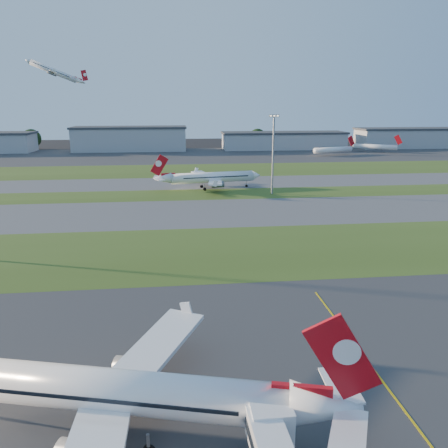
{
  "coord_description": "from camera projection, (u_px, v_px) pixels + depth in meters",
  "views": [
    {
      "loc": [
        -16.62,
        -32.2,
        29.14
      ],
      "look_at": [
        -7.79,
        47.41,
        7.0
      ],
      "focal_mm": 35.0,
      "sensor_mm": 36.0,
      "label": 1
    }
  ],
  "objects": [
    {
      "name": "grass_strip_b",
      "position": [
        227.0,
        194.0,
        145.75
      ],
      "size": [
        300.0,
        18.0,
        0.01
      ],
      "primitive_type": "cube",
      "color": "#384E1A",
      "rests_on": "ground"
    },
    {
      "name": "grass_strip_a",
      "position": [
        259.0,
        250.0,
        90.19
      ],
      "size": [
        300.0,
        34.0,
        0.01
      ],
      "primitive_type": "cube",
      "color": "#384E1A",
      "rests_on": "ground"
    },
    {
      "name": "light_mast_centre",
      "position": [
        273.0,
        149.0,
        141.48
      ],
      "size": [
        3.2,
        0.7,
        25.8
      ],
      "color": "gray",
      "rests_on": "ground"
    },
    {
      "name": "airliner_taxiing",
      "position": [
        211.0,
        178.0,
        153.52
      ],
      "size": [
        36.09,
        30.4,
        11.32
      ],
      "rotation": [
        0.0,
        0.0,
        3.3
      ],
      "color": "white",
      "rests_on": "ground"
    },
    {
      "name": "hangar_west",
      "position": [
        130.0,
        139.0,
        277.84
      ],
      "size": [
        71.4,
        23.0,
        15.2
      ],
      "color": "#9DA0A5",
      "rests_on": "ground"
    },
    {
      "name": "tree_mid_west",
      "position": [
        170.0,
        140.0,
        291.52
      ],
      "size": [
        9.9,
        9.9,
        10.8
      ],
      "color": "black",
      "rests_on": "ground"
    },
    {
      "name": "mini_jet_near",
      "position": [
        333.0,
        150.0,
        253.76
      ],
      "size": [
        27.67,
        11.27,
        9.48
      ],
      "rotation": [
        0.0,
        0.0,
        0.32
      ],
      "color": "white",
      "rests_on": "ground"
    },
    {
      "name": "taxiway_a",
      "position": [
        237.0,
        212.0,
        121.8
      ],
      "size": [
        300.0,
        32.0,
        0.01
      ],
      "primitive_type": "cube",
      "color": "#515154",
      "rests_on": "ground"
    },
    {
      "name": "yellow_line",
      "position": [
        415.0,
        426.0,
        40.9
      ],
      "size": [
        0.25,
        60.0,
        0.02
      ],
      "primitive_type": "cube",
      "color": "gold",
      "rests_on": "ground"
    },
    {
      "name": "hangar_far_east",
      "position": [
        426.0,
        138.0,
        299.36
      ],
      "size": [
        96.9,
        23.0,
        13.2
      ],
      "color": "#9DA0A5",
      "rests_on": "ground"
    },
    {
      "name": "apron_near",
      "position": [
        364.0,
        430.0,
        40.37
      ],
      "size": [
        300.0,
        70.0,
        0.01
      ],
      "primitive_type": "cube",
      "color": "#333335",
      "rests_on": "ground"
    },
    {
      "name": "tree_east",
      "position": [
        363.0,
        137.0,
        306.73
      ],
      "size": [
        10.45,
        10.45,
        11.4
      ],
      "color": "black",
      "rests_on": "ground"
    },
    {
      "name": "ground",
      "position": [
        364.0,
        430.0,
        40.37
      ],
      "size": [
        700.0,
        700.0,
        0.0
      ],
      "primitive_type": "plane",
      "color": "black",
      "rests_on": "ground"
    },
    {
      "name": "mini_jet_far",
      "position": [
        375.0,
        147.0,
        270.86
      ],
      "size": [
        25.35,
        16.32,
        9.48
      ],
      "rotation": [
        0.0,
        0.0,
        -0.54
      ],
      "color": "white",
      "rests_on": "ground"
    },
    {
      "name": "hangar_east",
      "position": [
        284.0,
        140.0,
        289.0
      ],
      "size": [
        81.6,
        23.0,
        11.2
      ],
      "color": "#9DA0A5",
      "rests_on": "ground"
    },
    {
      "name": "apron_far",
      "position": [
        204.0,
        155.0,
        255.92
      ],
      "size": [
        400.0,
        80.0,
        0.01
      ],
      "primitive_type": "cube",
      "color": "#333335",
      "rests_on": "ground"
    },
    {
      "name": "tree_mid_east",
      "position": [
        257.0,
        137.0,
        300.51
      ],
      "size": [
        11.55,
        11.55,
        12.6
      ],
      "color": "black",
      "rests_on": "ground"
    },
    {
      "name": "airliner_parked",
      "position": [
        122.0,
        393.0,
        39.09
      ],
      "size": [
        37.11,
        31.11,
        11.8
      ],
      "rotation": [
        0.0,
        0.0,
        -0.25
      ],
      "color": "white",
      "rests_on": "ground"
    },
    {
      "name": "grass_strip_c",
      "position": [
        213.0,
        170.0,
        198.44
      ],
      "size": [
        300.0,
        40.0,
        0.01
      ],
      "primitive_type": "cube",
      "color": "#384E1A",
      "rests_on": "ground"
    },
    {
      "name": "tree_west",
      "position": [
        32.0,
        138.0,
        285.44
      ],
      "size": [
        12.1,
        12.1,
        13.2
      ],
      "color": "black",
      "rests_on": "ground"
    },
    {
      "name": "airliner_departing",
      "position": [
        54.0,
        71.0,
        232.64
      ],
      "size": [
        29.85,
        25.23,
        9.32
      ],
      "rotation": [
        0.0,
        0.0,
        0.09
      ],
      "color": "white"
    },
    {
      "name": "taxiway_b",
      "position": [
        220.0,
        183.0,
        166.83
      ],
      "size": [
        300.0,
        26.0,
        0.01
      ],
      "primitive_type": "cube",
      "color": "#515154",
      "rests_on": "ground"
    }
  ]
}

